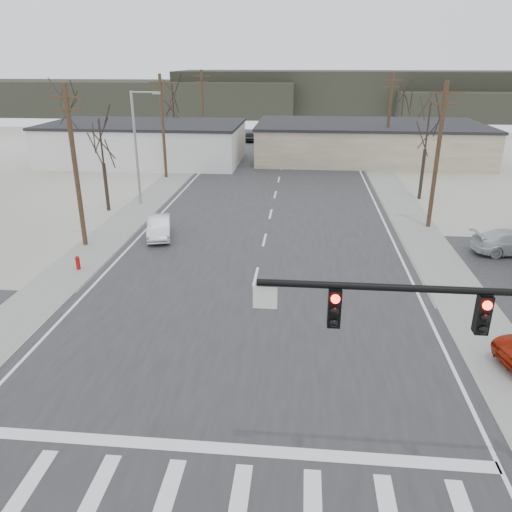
{
  "coord_description": "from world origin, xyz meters",
  "views": [
    {
      "loc": [
        2.43,
        -17.18,
        11.24
      ],
      "look_at": [
        0.34,
        4.6,
        2.6
      ],
      "focal_mm": 35.0,
      "sensor_mm": 36.0,
      "label": 1
    }
  ],
  "objects": [
    {
      "name": "building_left_far",
      "position": [
        -16.0,
        40.0,
        2.26
      ],
      "size": [
        22.3,
        12.3,
        4.5
      ],
      "color": "silver",
      "rests_on": "ground"
    },
    {
      "name": "tree_left_far",
      "position": [
        -14.0,
        46.0,
        6.28
      ],
      "size": [
        3.96,
        3.96,
        8.82
      ],
      "color": "#30251D",
      "rests_on": "ground"
    },
    {
      "name": "tree_left_near",
      "position": [
        -13.0,
        20.0,
        5.23
      ],
      "size": [
        3.3,
        3.3,
        7.35
      ],
      "color": "#30251D",
      "rests_on": "ground"
    },
    {
      "name": "main_road",
      "position": [
        0.0,
        15.0,
        0.02
      ],
      "size": [
        18.0,
        110.0,
        0.05
      ],
      "primitive_type": "cube",
      "color": "#252528",
      "rests_on": "ground"
    },
    {
      "name": "sedan_crossing",
      "position": [
        -7.14,
        13.98,
        0.74
      ],
      "size": [
        2.48,
        4.45,
        1.39
      ],
      "primitive_type": "imported",
      "rotation": [
        0.0,
        0.0,
        0.25
      ],
      "color": "#B9BDC5",
      "rests_on": "main_road"
    },
    {
      "name": "cross_road",
      "position": [
        0.0,
        0.0,
        0.02
      ],
      "size": [
        90.0,
        10.0,
        0.04
      ],
      "primitive_type": "cube",
      "color": "#252528",
      "rests_on": "ground"
    },
    {
      "name": "fire_hydrant",
      "position": [
        -10.2,
        8.0,
        0.45
      ],
      "size": [
        0.24,
        0.24,
        0.87
      ],
      "color": "#A50C0C",
      "rests_on": "ground"
    },
    {
      "name": "upole_right_a",
      "position": [
        11.5,
        18.0,
        5.22
      ],
      "size": [
        2.2,
        0.3,
        10.0
      ],
      "color": "#4E3824",
      "rests_on": "ground"
    },
    {
      "name": "hill_center",
      "position": [
        15.0,
        96.0,
        4.5
      ],
      "size": [
        80.0,
        18.0,
        9.0
      ],
      "primitive_type": "cube",
      "color": "#333026",
      "rests_on": "ground"
    },
    {
      "name": "sidewalk_right",
      "position": [
        10.6,
        20.0,
        0.03
      ],
      "size": [
        3.0,
        90.0,
        0.06
      ],
      "primitive_type": "cube",
      "color": "gray",
      "rests_on": "ground"
    },
    {
      "name": "streetlight_main",
      "position": [
        -10.8,
        22.0,
        5.09
      ],
      "size": [
        2.4,
        0.25,
        9.0
      ],
      "color": "gray",
      "rests_on": "ground"
    },
    {
      "name": "tree_right_far",
      "position": [
        15.0,
        52.0,
        5.58
      ],
      "size": [
        3.52,
        3.52,
        7.84
      ],
      "color": "#30251D",
      "rests_on": "ground"
    },
    {
      "name": "ground",
      "position": [
        0.0,
        0.0,
        0.0
      ],
      "size": [
        140.0,
        140.0,
        0.0
      ],
      "primitive_type": "plane",
      "color": "silver",
      "rests_on": "ground"
    },
    {
      "name": "building_right_far",
      "position": [
        10.0,
        44.0,
        2.15
      ],
      "size": [
        26.3,
        14.3,
        4.3
      ],
      "color": "beige",
      "rests_on": "ground"
    },
    {
      "name": "car_far_b",
      "position": [
        -5.56,
        56.49,
        0.68
      ],
      "size": [
        2.01,
        3.89,
        1.27
      ],
      "primitive_type": "imported",
      "rotation": [
        0.0,
        0.0,
        0.14
      ],
      "color": "black",
      "rests_on": "main_road"
    },
    {
      "name": "tree_right_mid",
      "position": [
        12.5,
        26.0,
        5.93
      ],
      "size": [
        3.74,
        3.74,
        8.33
      ],
      "color": "#30251D",
      "rests_on": "ground"
    },
    {
      "name": "car_far_a",
      "position": [
        0.39,
        43.97,
        0.73
      ],
      "size": [
        3.53,
        5.06,
        1.36
      ],
      "primitive_type": "imported",
      "rotation": [
        0.0,
        0.0,
        3.53
      ],
      "color": "black",
      "rests_on": "main_road"
    },
    {
      "name": "upole_left_d",
      "position": [
        -11.5,
        52.0,
        5.22
      ],
      "size": [
        2.2,
        0.3,
        10.0
      ],
      "color": "#4E3824",
      "rests_on": "ground"
    },
    {
      "name": "upole_right_b",
      "position": [
        11.5,
        40.0,
        5.22
      ],
      "size": [
        2.2,
        0.3,
        10.0
      ],
      "color": "#4E3824",
      "rests_on": "ground"
    },
    {
      "name": "hill_left",
      "position": [
        -35.0,
        92.0,
        3.5
      ],
      "size": [
        70.0,
        18.0,
        7.0
      ],
      "primitive_type": "cube",
      "color": "#333026",
      "rests_on": "ground"
    },
    {
      "name": "tree_left_mid",
      "position": [
        -22.0,
        34.0,
        6.28
      ],
      "size": [
        3.96,
        3.96,
        8.82
      ],
      "color": "#30251D",
      "rests_on": "ground"
    },
    {
      "name": "upole_left_b",
      "position": [
        -11.5,
        12.0,
        5.22
      ],
      "size": [
        2.2,
        0.3,
        10.0
      ],
      "color": "#4E3824",
      "rests_on": "ground"
    },
    {
      "name": "sidewalk_left",
      "position": [
        -10.6,
        20.0,
        0.03
      ],
      "size": [
        3.0,
        90.0,
        0.06
      ],
      "primitive_type": "cube",
      "color": "gray",
      "rests_on": "ground"
    },
    {
      "name": "upole_left_c",
      "position": [
        -11.5,
        32.0,
        5.22
      ],
      "size": [
        2.2,
        0.3,
        10.0
      ],
      "color": "#4E3824",
      "rests_on": "ground"
    }
  ]
}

